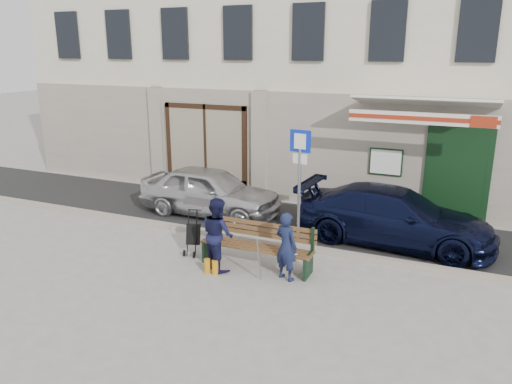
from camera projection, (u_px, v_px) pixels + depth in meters
The scene contains 11 objects.
ground at pixel (228, 267), 10.36m from camera, with size 80.00×80.00×0.00m, color #9E9991.
asphalt_lane at pixel (281, 221), 13.09m from camera, with size 60.00×3.20×0.01m, color #282828.
curb at pixel (257, 240), 11.67m from camera, with size 60.00×0.18×0.12m, color #9E9384.
building at pixel (341, 30), 16.43m from camera, with size 20.00×8.27×10.00m.
car_silver at pixel (210, 191), 13.50m from camera, with size 1.56×3.89×1.32m, color silver.
car_navy at pixel (395, 216), 11.49m from camera, with size 1.83×4.49×1.30m, color black.
parking_sign at pixel (300, 169), 11.07m from camera, with size 0.49×0.11×2.68m.
bench at pixel (255, 246), 10.28m from camera, with size 2.40×1.17×0.98m.
man at pixel (286, 246), 9.66m from camera, with size 0.50×0.33×1.38m, color #151C3B.
woman at pixel (218, 234), 10.12m from camera, with size 0.74×0.57×1.52m, color #121433.
stroller at pixel (193, 235), 10.92m from camera, with size 0.35×0.45×0.99m.
Camera 1 is at (4.34, -8.50, 4.38)m, focal length 35.00 mm.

